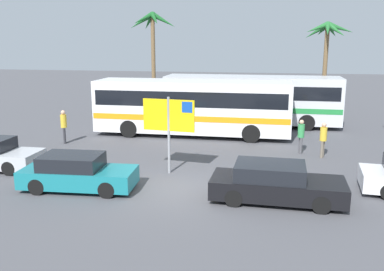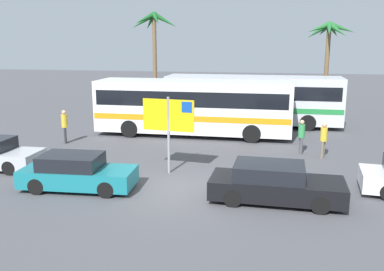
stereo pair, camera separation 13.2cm
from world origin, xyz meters
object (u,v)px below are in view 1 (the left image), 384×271
ferry_sign (170,118)px  car_teal (77,173)px  bus_front_coach (192,105)px  pedestrian_near_sign (323,137)px  bus_rear_coach (251,98)px  pedestrian_crossing_lot (301,134)px  pedestrian_by_bus (64,124)px  car_black (275,183)px

ferry_sign → car_teal: ferry_sign is taller
bus_front_coach → ferry_sign: bearing=-86.7°
bus_front_coach → ferry_sign: 7.36m
car_teal → pedestrian_near_sign: (9.44, 6.22, 0.36)m
bus_rear_coach → pedestrian_crossing_lot: bearing=-68.2°
bus_rear_coach → ferry_sign: size_ratio=3.49×
pedestrian_near_sign → car_teal: bearing=57.3°
pedestrian_crossing_lot → pedestrian_by_bus: pedestrian_by_bus is taller
bus_rear_coach → ferry_sign: ferry_sign is taller
bus_rear_coach → pedestrian_by_bus: (-9.59, -7.04, -0.71)m
car_black → pedestrian_by_bus: size_ratio=2.53×
ferry_sign → car_teal: 4.24m
car_teal → pedestrian_near_sign: bearing=29.9°
car_black → car_teal: size_ratio=1.07×
ferry_sign → bus_front_coach: bearing=100.0°
bus_front_coach → bus_rear_coach: 4.95m
pedestrian_near_sign → pedestrian_by_bus: 13.33m
car_teal → pedestrian_near_sign: pedestrian_near_sign is taller
bus_rear_coach → car_teal: (-5.71, -13.67, -1.15)m
pedestrian_crossing_lot → bus_front_coach: bearing=-40.3°
car_black → pedestrian_by_bus: (-11.09, 6.48, 0.44)m
pedestrian_near_sign → car_black: bearing=93.8°
bus_rear_coach → ferry_sign: (-2.78, -11.11, 0.54)m
bus_rear_coach → car_black: (1.50, -13.52, -1.15)m
pedestrian_by_bus → car_teal: bearing=-86.5°
ferry_sign → pedestrian_by_bus: (-6.81, 4.07, -1.25)m
bus_rear_coach → pedestrian_near_sign: 8.37m
bus_rear_coach → pedestrian_near_sign: size_ratio=6.62×
pedestrian_crossing_lot → pedestrian_near_sign: size_ratio=1.00×
ferry_sign → pedestrian_near_sign: size_ratio=1.90×
pedestrian_crossing_lot → pedestrian_by_bus: size_ratio=0.93×
pedestrian_crossing_lot → car_black: bearing=66.5°
pedestrian_by_bus → ferry_sign: bearing=-57.7°
bus_rear_coach → ferry_sign: bearing=-104.1°
bus_front_coach → car_black: 10.87m
ferry_sign → pedestrian_by_bus: bearing=155.9°
bus_rear_coach → pedestrian_near_sign: bus_rear_coach is taller
ferry_sign → pedestrian_near_sign: bearing=36.1°
bus_front_coach → ferry_sign: size_ratio=3.49×
ferry_sign → pedestrian_near_sign: 7.59m
bus_front_coach → pedestrian_by_bus: size_ratio=6.18×
pedestrian_by_bus → car_black: bearing=-57.2°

